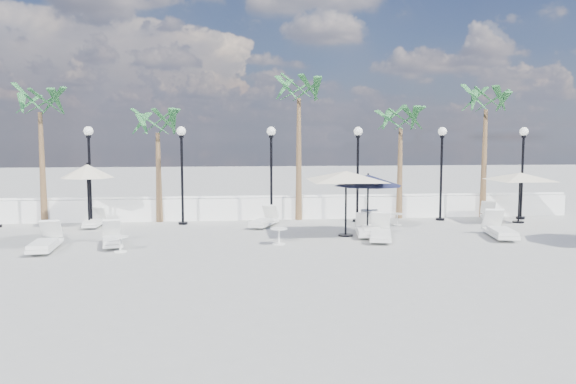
{
  "coord_description": "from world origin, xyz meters",
  "views": [
    {
      "loc": [
        -1.66,
        -15.69,
        3.44
      ],
      "look_at": [
        0.39,
        3.88,
        1.5
      ],
      "focal_mm": 35.0,
      "sensor_mm": 36.0,
      "label": 1
    }
  ],
  "objects": [
    {
      "name": "lamppost_5",
      "position": [
        7.0,
        6.5,
        2.49
      ],
      "size": [
        0.36,
        0.36,
        3.84
      ],
      "color": "black",
      "rests_on": "ground"
    },
    {
      "name": "side_table_2",
      "position": [
        4.83,
        5.38,
        0.28
      ],
      "size": [
        0.48,
        0.48,
        0.47
      ],
      "color": "silver",
      "rests_on": "ground"
    },
    {
      "name": "lounger_5",
      "position": [
        3.33,
        2.32,
        0.26
      ],
      "size": [
        1.19,
        2.18,
        0.78
      ],
      "rotation": [
        0.0,
        0.0,
        -0.26
      ],
      "color": "silver",
      "rests_on": "ground"
    },
    {
      "name": "lounger_7",
      "position": [
        7.5,
        2.35,
        0.27
      ],
      "size": [
        1.07,
        2.24,
        0.81
      ],
      "rotation": [
        0.0,
        0.0,
        -0.18
      ],
      "color": "silver",
      "rests_on": "ground"
    },
    {
      "name": "palm_1",
      "position": [
        -4.5,
        7.3,
        3.75
      ],
      "size": [
        2.6,
        2.6,
        4.7
      ],
      "color": "brown",
      "rests_on": "ground"
    },
    {
      "name": "lamppost_2",
      "position": [
        -3.5,
        6.5,
        2.49
      ],
      "size": [
        0.36,
        0.36,
        3.84
      ],
      "color": "black",
      "rests_on": "ground"
    },
    {
      "name": "palm_0",
      "position": [
        -9.0,
        7.3,
        4.53
      ],
      "size": [
        2.6,
        2.6,
        5.5
      ],
      "color": "brown",
      "rests_on": "ground"
    },
    {
      "name": "parasol_cream_small",
      "position": [
        -7.01,
        6.2,
        2.11
      ],
      "size": [
        2.01,
        2.01,
        2.47
      ],
      "color": "black",
      "rests_on": "ground"
    },
    {
      "name": "side_table_1",
      "position": [
        -0.1,
        1.97,
        0.32
      ],
      "size": [
        0.54,
        0.54,
        0.53
      ],
      "color": "silver",
      "rests_on": "ground"
    },
    {
      "name": "lounger_1",
      "position": [
        -7.22,
        1.68,
        0.25
      ],
      "size": [
        0.79,
        2.05,
        0.76
      ],
      "rotation": [
        0.0,
        0.0,
        0.07
      ],
      "color": "silver",
      "rests_on": "ground"
    },
    {
      "name": "lounger_6",
      "position": [
        3.27,
        3.42,
        0.24
      ],
      "size": [
        0.93,
        2.02,
        0.73
      ],
      "rotation": [
        0.0,
        0.0,
        -0.16
      ],
      "color": "silver",
      "rests_on": "ground"
    },
    {
      "name": "side_table_0",
      "position": [
        -4.93,
        1.27,
        0.29
      ],
      "size": [
        0.49,
        0.49,
        0.48
      ],
      "color": "silver",
      "rests_on": "ground"
    },
    {
      "name": "ground",
      "position": [
        0.0,
        0.0,
        0.0
      ],
      "size": [
        100.0,
        100.0,
        0.0
      ],
      "primitive_type": "plane",
      "color": "gray",
      "rests_on": "ground"
    },
    {
      "name": "lounger_8",
      "position": [
        8.89,
        5.95,
        0.23
      ],
      "size": [
        1.13,
        1.92,
        0.68
      ],
      "rotation": [
        0.0,
        0.0,
        -0.32
      ],
      "color": "silver",
      "rests_on": "ground"
    },
    {
      "name": "balustrade",
      "position": [
        0.0,
        7.5,
        0.47
      ],
      "size": [
        26.0,
        0.3,
        1.01
      ],
      "color": "white",
      "rests_on": "ground"
    },
    {
      "name": "lounger_2",
      "position": [
        -6.82,
        6.22,
        0.21
      ],
      "size": [
        0.6,
        1.67,
        0.62
      ],
      "rotation": [
        0.0,
        0.0,
        -0.04
      ],
      "color": "silver",
      "rests_on": "ground"
    },
    {
      "name": "palm_4",
      "position": [
        9.2,
        7.3,
        4.73
      ],
      "size": [
        2.6,
        2.6,
        5.7
      ],
      "color": "brown",
      "rests_on": "ground"
    },
    {
      "name": "lounger_4",
      "position": [
        3.0,
        3.14,
        0.22
      ],
      "size": [
        0.83,
        1.84,
        0.67
      ],
      "rotation": [
        0.0,
        0.0,
        -0.15
      ],
      "color": "silver",
      "rests_on": "ground"
    },
    {
      "name": "palm_3",
      "position": [
        5.5,
        7.3,
        3.95
      ],
      "size": [
        2.6,
        2.6,
        4.9
      ],
      "color": "brown",
      "rests_on": "ground"
    },
    {
      "name": "lamppost_1",
      "position": [
        -7.0,
        6.5,
        2.49
      ],
      "size": [
        0.36,
        0.36,
        3.84
      ],
      "color": "black",
      "rests_on": "ground"
    },
    {
      "name": "lamppost_6",
      "position": [
        10.5,
        6.5,
        2.49
      ],
      "size": [
        0.36,
        0.36,
        3.84
      ],
      "color": "black",
      "rests_on": "ground"
    },
    {
      "name": "parasol_cream_sq_a",
      "position": [
        2.34,
        3.25,
        2.26
      ],
      "size": [
        4.97,
        4.97,
        2.44
      ],
      "color": "black",
      "rests_on": "ground"
    },
    {
      "name": "lounger_0",
      "position": [
        -5.36,
        2.27,
        0.23
      ],
      "size": [
        0.97,
        1.9,
        0.68
      ],
      "rotation": [
        0.0,
        0.0,
        0.22
      ],
      "color": "silver",
      "rests_on": "ground"
    },
    {
      "name": "lounger_3",
      "position": [
        -0.35,
        5.56,
        0.23
      ],
      "size": [
        1.3,
        1.94,
        0.7
      ],
      "rotation": [
        0.0,
        0.0,
        -0.42
      ],
      "color": "silver",
      "rests_on": "ground"
    },
    {
      "name": "lamppost_3",
      "position": [
        0.0,
        6.5,
        2.49
      ],
      "size": [
        0.36,
        0.36,
        3.84
      ],
      "color": "black",
      "rests_on": "ground"
    },
    {
      "name": "parasol_navy_mid",
      "position": [
        3.18,
        3.49,
        1.91
      ],
      "size": [
        2.43,
        2.43,
        2.17
      ],
      "color": "black",
      "rests_on": "ground"
    },
    {
      "name": "palm_2",
      "position": [
        1.2,
        7.3,
        5.12
      ],
      "size": [
        2.6,
        2.6,
        6.1
      ],
      "color": "brown",
      "rests_on": "ground"
    },
    {
      "name": "lamppost_4",
      "position": [
        3.5,
        6.5,
        2.49
      ],
      "size": [
        0.36,
        0.36,
        3.84
      ],
      "color": "black",
      "rests_on": "ground"
    },
    {
      "name": "parasol_cream_sq_b",
      "position": [
        9.88,
        5.53,
        2.01
      ],
      "size": [
        4.33,
        4.33,
        2.17
      ],
      "color": "black",
      "rests_on": "ground"
    }
  ]
}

